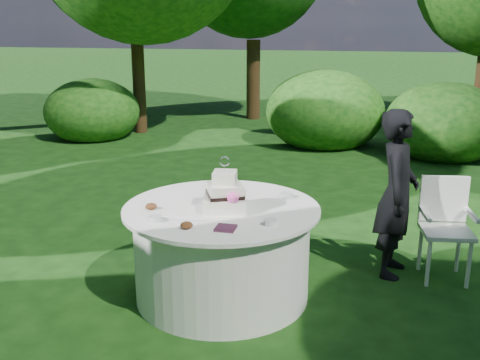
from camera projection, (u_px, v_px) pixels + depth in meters
name	position (u px, v px, depth m)	size (l,w,h in m)	color
ground	(222.00, 295.00, 4.64)	(80.00, 80.00, 0.00)	#10330E
napkins	(226.00, 228.00, 3.95)	(0.14, 0.14, 0.02)	#441D33
feather_plume	(178.00, 217.00, 4.17)	(0.48, 0.07, 0.01)	white
guest	(397.00, 194.00, 4.86)	(0.54, 0.35, 1.48)	black
table	(222.00, 252.00, 4.53)	(1.56, 1.56, 0.77)	white
cake	(225.00, 195.00, 4.34)	(0.39, 0.39, 0.43)	white
chair	(445.00, 220.00, 4.87)	(0.47, 0.46, 0.88)	white
votives	(239.00, 211.00, 4.26)	(0.95, 0.89, 0.04)	silver
petal_cups	(168.00, 215.00, 4.16)	(0.49, 0.43, 0.05)	#562D16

